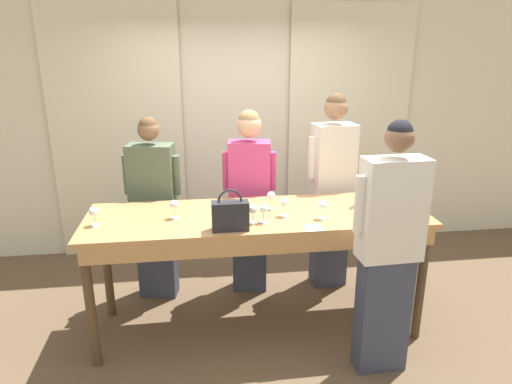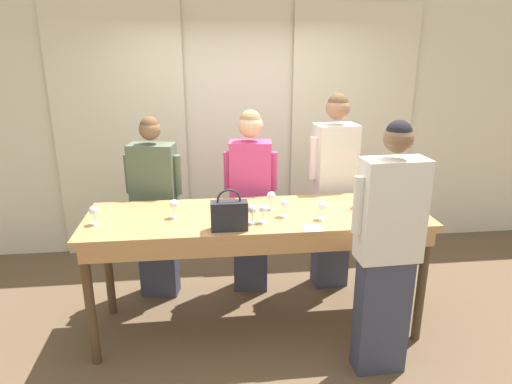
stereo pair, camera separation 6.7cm
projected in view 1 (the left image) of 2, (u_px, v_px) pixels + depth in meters
ground_plane at (257, 325)px, 3.86m from camera, size 18.00×18.00×0.00m
wall_back at (236, 126)px, 5.03m from camera, size 12.00×0.06×2.80m
curtain_panel_left at (118, 135)px, 4.82m from camera, size 1.37×0.03×2.69m
curtain_panel_right at (348, 129)px, 5.15m from camera, size 1.37×0.03×2.69m
tasting_bar at (258, 228)px, 3.55m from camera, size 2.64×0.82×1.00m
wine_bottle at (362, 191)px, 3.70m from camera, size 0.08×0.08×0.33m
handbag at (230, 215)px, 3.20m from camera, size 0.26×0.11×0.30m
wine_glass_front_left at (285, 203)px, 3.47m from camera, size 0.07×0.07×0.14m
wine_glass_front_mid at (174, 205)px, 3.43m from camera, size 0.07×0.07×0.14m
wine_glass_front_right at (94, 212)px, 3.28m from camera, size 0.07×0.07×0.14m
wine_glass_center_left at (399, 188)px, 3.85m from camera, size 0.07×0.07×0.14m
wine_glass_center_mid at (395, 210)px, 3.33m from camera, size 0.07×0.07×0.14m
wine_glass_center_right at (271, 197)px, 3.62m from camera, size 0.07×0.07×0.14m
wine_glass_back_left at (264, 209)px, 3.34m from camera, size 0.07×0.07×0.14m
wine_glass_back_mid at (395, 183)px, 3.97m from camera, size 0.07×0.07×0.14m
wine_glass_back_right at (397, 198)px, 3.59m from camera, size 0.07×0.07×0.14m
wine_glass_near_host at (253, 210)px, 3.33m from camera, size 0.07×0.07×0.14m
wine_glass_by_bottle at (322, 206)px, 3.41m from camera, size 0.07×0.07×0.14m
napkin at (313, 228)px, 3.27m from camera, size 0.13×0.13×0.00m
guest_olive_jacket at (154, 208)px, 4.08m from camera, size 0.51×0.28×1.68m
guest_pink_top at (249, 199)px, 4.17m from camera, size 0.49×0.27×1.72m
guest_cream_sweater at (332, 190)px, 4.26m from camera, size 0.49×0.29×1.85m
host_pouring at (388, 250)px, 3.08m from camera, size 0.53×0.22×1.82m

